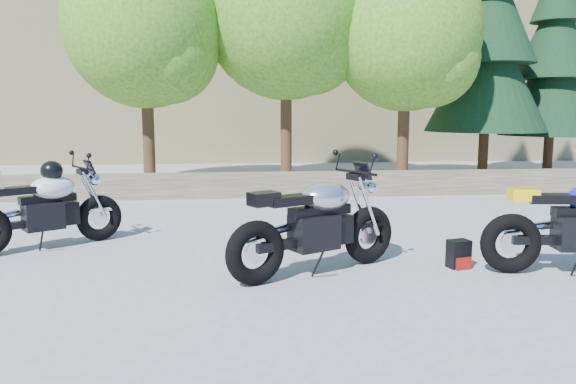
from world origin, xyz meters
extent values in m
plane|color=gray|center=(0.00, 0.00, 0.00)|extent=(90.00, 90.00, 0.00)
cube|color=brown|center=(0.00, 5.50, 0.25)|extent=(22.00, 0.55, 0.50)
cube|color=olive|center=(3.00, 28.00, 7.50)|extent=(80.00, 30.00, 15.00)
cylinder|color=#382314|center=(-2.50, 7.20, 1.51)|extent=(0.28, 0.28, 3.02)
sphere|color=#2A6817|center=(-2.50, 7.20, 3.78)|extent=(3.67, 3.67, 3.67)
sphere|color=#2A6817|center=(-2.00, 6.90, 3.13)|extent=(2.38, 2.38, 2.38)
cylinder|color=#382314|center=(0.80, 7.60, 1.68)|extent=(0.28, 0.28, 3.36)
sphere|color=#2A6817|center=(0.80, 7.60, 4.20)|extent=(4.08, 4.08, 4.08)
sphere|color=#2A6817|center=(1.30, 7.30, 3.48)|extent=(2.64, 2.64, 2.64)
cylinder|color=#382314|center=(3.60, 7.00, 1.46)|extent=(0.28, 0.28, 2.91)
sphere|color=#2A6817|center=(3.60, 7.00, 3.64)|extent=(3.54, 3.54, 3.54)
sphere|color=#2A6817|center=(4.10, 6.70, 3.02)|extent=(2.29, 2.29, 2.29)
cylinder|color=#382314|center=(6.20, 8.20, 1.08)|extent=(0.26, 0.26, 2.16)
cone|color=black|center=(6.20, 8.20, 2.88)|extent=(3.17, 3.17, 3.24)
cone|color=black|center=(6.20, 8.20, 4.46)|extent=(2.45, 2.45, 2.88)
cylinder|color=#382314|center=(8.40, 8.80, 0.96)|extent=(0.26, 0.26, 1.92)
cone|color=black|center=(8.40, 8.80, 2.56)|extent=(2.82, 2.82, 2.88)
cone|color=black|center=(8.40, 8.80, 3.97)|extent=(2.18, 2.18, 2.56)
torus|color=black|center=(1.08, 0.12, 0.35)|extent=(0.70, 0.47, 0.69)
torus|color=black|center=(-0.30, -0.60, 0.35)|extent=(0.70, 0.47, 0.69)
cylinder|color=silver|center=(1.08, 0.12, 0.35)|extent=(0.23, 0.15, 0.24)
cylinder|color=silver|center=(-0.30, -0.60, 0.35)|extent=(0.23, 0.15, 0.24)
cube|color=black|center=(0.37, -0.25, 0.48)|extent=(0.61, 0.53, 0.39)
cube|color=black|center=(0.44, -0.22, 0.72)|extent=(0.75, 0.51, 0.11)
ellipsoid|color=silver|center=(0.51, -0.18, 0.87)|extent=(0.75, 0.66, 0.33)
cube|color=black|center=(0.08, -0.40, 0.87)|extent=(0.59, 0.46, 0.10)
cube|color=black|center=(-0.21, -0.55, 0.91)|extent=(0.37, 0.33, 0.14)
cylinder|color=black|center=(0.89, 0.02, 1.12)|extent=(0.36, 0.65, 0.03)
sphere|color=silver|center=(1.04, 0.10, 0.93)|extent=(0.20, 0.20, 0.20)
torus|color=black|center=(-2.41, 1.65, 0.32)|extent=(0.63, 0.50, 0.65)
cylinder|color=silver|center=(-2.41, 1.65, 0.32)|extent=(0.21, 0.16, 0.22)
cube|color=black|center=(-3.03, 1.23, 0.45)|extent=(0.57, 0.53, 0.36)
cube|color=black|center=(-2.97, 1.27, 0.67)|extent=(0.68, 0.54, 0.10)
ellipsoid|color=silver|center=(-2.91, 1.31, 0.81)|extent=(0.70, 0.65, 0.31)
cube|color=black|center=(-3.28, 1.05, 0.81)|extent=(0.54, 0.47, 0.09)
cylinder|color=black|center=(-2.58, 1.54, 1.04)|extent=(0.41, 0.57, 0.03)
sphere|color=silver|center=(-2.44, 1.63, 0.87)|extent=(0.18, 0.18, 0.18)
ellipsoid|color=black|center=(-2.91, 1.31, 1.03)|extent=(0.40, 0.41, 0.27)
torus|color=black|center=(2.58, -0.45, 0.34)|extent=(0.70, 0.26, 0.69)
cylinder|color=silver|center=(2.58, -0.45, 0.34)|extent=(0.24, 0.07, 0.24)
cube|color=black|center=(3.00, -0.50, 0.86)|extent=(0.56, 0.30, 0.10)
cube|color=yellow|center=(2.69, -0.46, 0.90)|extent=(0.32, 0.25, 0.14)
cube|color=black|center=(2.09, -0.18, 0.16)|extent=(0.28, 0.22, 0.33)
cube|color=maroon|center=(2.11, -0.28, 0.07)|extent=(0.19, 0.08, 0.14)
camera|label=1|loc=(-0.52, -6.33, 1.83)|focal=35.00mm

